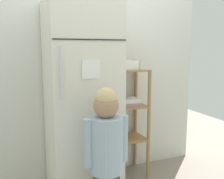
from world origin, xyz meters
TOP-DOWN VIEW (x-y plane):
  - kitchen_wall_back at (0.00, 0.38)m, footprint 2.51×0.03m
  - refrigerator at (-0.24, 0.02)m, footprint 0.61×0.69m
  - child_standing at (-0.20, -0.52)m, footprint 0.36×0.26m
  - pantry_shelf_unit at (0.31, 0.17)m, footprint 0.38×0.34m
  - fruit_bin at (0.31, 0.16)m, footprint 0.19×0.17m

SIDE VIEW (x-z plane):
  - child_standing at x=-0.20m, z-range 0.12..1.22m
  - pantry_shelf_unit at x=0.31m, z-range 0.12..1.30m
  - refrigerator at x=-0.24m, z-range 0.00..1.83m
  - kitchen_wall_back at x=0.00m, z-range 0.00..2.33m
  - fruit_bin at x=0.31m, z-range 1.17..1.26m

